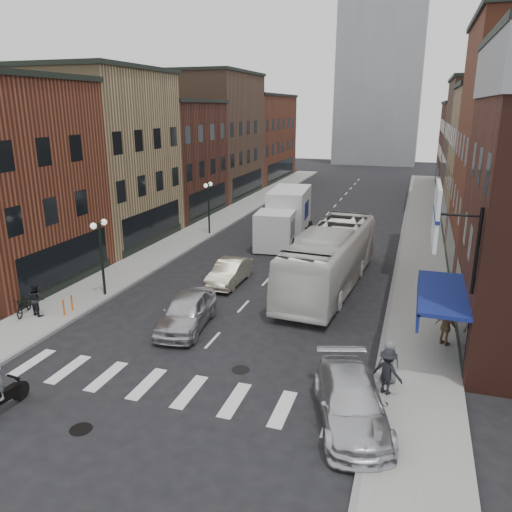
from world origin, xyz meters
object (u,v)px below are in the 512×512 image
Objects in this scene: streetlamp_far at (208,198)px; box_truck at (285,217)px; billboard_sign at (439,216)px; ped_right_a at (387,371)px; parked_bicycle at (24,305)px; streetlamp_near at (100,244)px; bike_rack at (68,305)px; ped_left_solo at (36,299)px; transit_bus at (330,258)px; sedan_left_near at (187,311)px; curb_car at (351,402)px; ped_right_b at (446,327)px; sedan_left_far at (230,272)px; ped_right_c at (389,362)px.

streetlamp_far reaches higher than box_truck.
billboard_sign is 2.24× the size of ped_right_a.
billboard_sign is 20.69m from box_truck.
billboard_sign is at bearing -22.04° from parked_bicycle.
box_truck is at bearing 66.72° from streetlamp_near.
streetlamp_far is (0.00, 14.00, 0.00)m from streetlamp_near.
bike_rack is 0.50× the size of ped_left_solo.
sedan_left_near is at bearing -120.99° from transit_bus.
ped_right_a is at bearing -125.42° from billboard_sign.
streetlamp_far is 17.50m from ped_left_solo.
box_truck is at bearing -43.26° from ped_right_a.
curb_car is 3.15× the size of ped_right_b.
bike_rack is 0.17× the size of sedan_left_near.
bike_rack is at bearing -90.69° from streetlamp_far.
sedan_left_near is (5.79, -2.14, -2.12)m from streetlamp_near.
transit_bus reaches higher than sedan_left_far.
transit_bus is at bearing 25.30° from streetlamp_near.
streetlamp_far reaches higher than ped_right_c.
billboard_sign is 0.31× the size of transit_bus.
sedan_left_near is at bearing -96.17° from box_truck.
streetlamp_far is 0.34× the size of transit_bus.
transit_bus is 15.70m from parked_bicycle.
curb_car is (-2.16, -3.52, -5.40)m from billboard_sign.
streetlamp_near reaches higher than ped_right_a.
ped_left_solo is (-7.51, -17.49, -0.90)m from box_truck.
curb_car reaches higher than sedan_left_far.
parked_bicycle is (-7.61, -7.43, -0.09)m from sedan_left_far.
parked_bicycle is at bearing 42.35° from ped_right_b.
curb_car is (8.04, -4.88, -0.06)m from sedan_left_near.
parked_bicycle is at bearing -177.60° from sedan_left_near.
streetlamp_near is 5.14× the size of bike_rack.
sedan_left_far is 2.50× the size of ped_right_a.
sedan_left_far reaches higher than bike_rack.
billboard_sign reaches higher than bike_rack.
streetlamp_far is at bearing 102.71° from sedan_left_near.
bike_rack is 17.18m from ped_right_b.
ped_right_c is (9.01, -2.30, 0.16)m from sedan_left_near.
ped_right_a is at bearing -65.48° from transit_bus.
streetlamp_far is at bearing 145.55° from transit_bus.
box_truck is (6.09, 0.16, -1.07)m from streetlamp_far.
curb_car is at bearing -51.88° from sedan_left_far.
box_truck is 19.05m from ped_left_solo.
billboard_sign is at bearing -162.82° from ped_left_solo.
ped_right_c is at bearing -25.24° from parked_bicycle.
ped_left_solo is 0.99× the size of ped_right_b.
transit_bus is 8.31m from ped_right_b.
bike_rack is (-0.20, -16.70, -2.36)m from streetlamp_far.
ped_left_solo is at bearing 179.45° from billboard_sign.
parked_bicycle is at bearing -22.50° from ped_right_c.
ped_right_a is (15.00, -2.47, 0.43)m from bike_rack.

